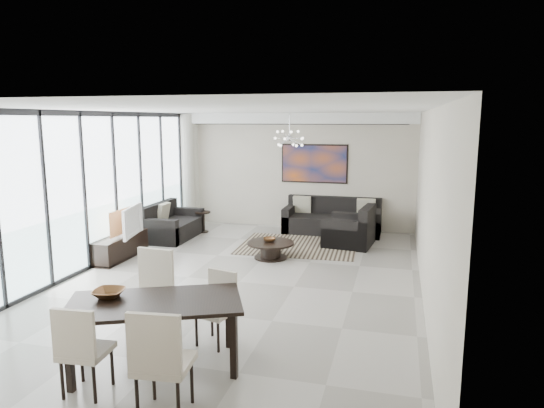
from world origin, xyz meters
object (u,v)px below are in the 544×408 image
(sofa_main, at_px, (332,221))
(television, at_px, (128,221))
(coffee_table, at_px, (271,249))
(dining_table, at_px, (155,308))
(tv_console, at_px, (120,247))

(sofa_main, relative_size, television, 2.26)
(coffee_table, height_order, television, television)
(dining_table, bearing_deg, television, 124.68)
(television, bearing_deg, dining_table, -156.81)
(sofa_main, distance_m, tv_console, 5.03)
(sofa_main, distance_m, dining_table, 7.14)
(tv_console, height_order, television, television)
(tv_console, height_order, dining_table, dining_table)
(sofa_main, distance_m, television, 4.90)
(television, bearing_deg, sofa_main, -59.68)
(coffee_table, distance_m, television, 2.89)
(coffee_table, height_order, sofa_main, sofa_main)
(coffee_table, distance_m, sofa_main, 2.69)
(coffee_table, bearing_deg, sofa_main, 70.72)
(television, relative_size, dining_table, 0.49)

